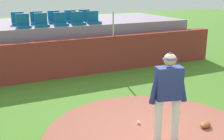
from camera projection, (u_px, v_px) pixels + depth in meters
The scene contains 16 objects.
pitcher at pixel (168, 91), 5.52m from camera, with size 0.78×0.37×1.80m.
baseball at pixel (139, 122), 6.47m from camera, with size 0.07×0.07×0.07m, color white.
fielding_glove at pixel (205, 125), 6.32m from camera, with size 0.30×0.20×0.11m, color brown.
brick_barrier at pixel (69, 58), 10.68m from camera, with size 12.90×0.40×1.39m, color maroon.
fence_post_right at pixel (113, 24), 11.12m from camera, with size 0.06×0.06×0.91m, color silver.
bleacher_platform at pixel (51, 41), 12.88m from camera, with size 11.59×4.27×1.76m, color gray.
stadium_chair_0 at pixel (23, 23), 10.60m from camera, with size 0.48×0.44×0.50m.
stadium_chair_1 at pixel (42, 22), 10.91m from camera, with size 0.48×0.44×0.50m.
stadium_chair_2 at pixel (61, 22), 11.19m from camera, with size 0.48×0.44×0.50m.
stadium_chair_3 at pixel (78, 21), 11.48m from camera, with size 0.48×0.44×0.50m.
stadium_chair_4 at pixel (94, 20), 11.80m from camera, with size 0.48×0.44×0.50m.
stadium_chair_5 at pixel (18, 21), 11.37m from camera, with size 0.48×0.44×0.50m.
stadium_chair_6 at pixel (37, 20), 11.67m from camera, with size 0.48×0.44×0.50m.
stadium_chair_7 at pixel (55, 19), 12.01m from camera, with size 0.48×0.44×0.50m.
stadium_chair_8 at pixel (71, 19), 12.26m from camera, with size 0.48×0.44×0.50m.
stadium_chair_9 at pixel (85, 18), 12.57m from camera, with size 0.48×0.44×0.50m.
Camera 1 is at (-3.10, -4.46, 3.20)m, focal length 46.58 mm.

